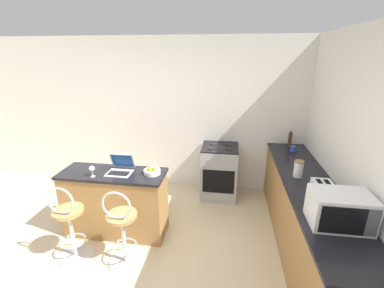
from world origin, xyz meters
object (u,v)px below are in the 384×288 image
toaster (323,191)px  storage_jar (298,169)px  laptop (121,168)px  stove_range (219,171)px  mug_blue (293,149)px  fruit_bowl (152,171)px  wine_glass_tall (92,169)px  pepper_mill (290,139)px  bar_stool_far (122,230)px  bar_stool_near (69,225)px  microwave (340,210)px

toaster → storage_jar: (-0.14, 0.48, 0.02)m
laptop → stove_range: bearing=42.9°
mug_blue → fruit_bowl: size_ratio=0.46×
wine_glass_tall → laptop: bearing=32.5°
fruit_bowl → pepper_mill: bearing=33.9°
wine_glass_tall → mug_blue: wine_glass_tall is taller
wine_glass_tall → mug_blue: bearing=25.6°
stove_range → bar_stool_far: bearing=-120.4°
bar_stool_far → wine_glass_tall: (-0.50, 0.39, 0.53)m
bar_stool_far → laptop: 0.79m
bar_stool_near → laptop: laptop is taller
storage_jar → mug_blue: storage_jar is taller
laptop → stove_range: 1.73m
pepper_mill → bar_stool_far: bearing=-138.7°
wine_glass_tall → fruit_bowl: size_ratio=0.68×
fruit_bowl → bar_stool_far: bearing=-109.4°
bar_stool_far → fruit_bowl: 0.76m
toaster → fruit_bowl: size_ratio=1.31×
storage_jar → wine_glass_tall: storage_jar is taller
laptop → fruit_bowl: (0.42, -0.01, -0.02)m
bar_stool_near → microwave: size_ratio=2.00×
laptop → wine_glass_tall: size_ratio=2.17×
toaster → mug_blue: 1.38m
bar_stool_far → toaster: 2.20m
laptop → pepper_mill: size_ratio=1.13×
toaster → mug_blue: (0.01, 1.38, -0.04)m
pepper_mill → toaster: bearing=-89.6°
storage_jar → fruit_bowl: (-1.78, -0.18, -0.07)m
bar_stool_far → microwave: 2.19m
laptop → microwave: 2.44m
bar_stool_near → mug_blue: bar_stool_near is taller
pepper_mill → storage_jar: (-0.13, -1.10, -0.02)m
microwave → toaster: bearing=87.8°
bar_stool_far → pepper_mill: (2.11, 1.85, 0.56)m
stove_range → storage_jar: (0.98, -0.95, 0.55)m
mug_blue → stove_range: bearing=177.3°
bar_stool_far → microwave: (2.10, -0.18, 0.58)m
bar_stool_far → stove_range: bar_stool_far is taller
laptop → fruit_bowl: bearing=-0.9°
bar_stool_far → toaster: (2.12, 0.27, 0.51)m
stove_range → wine_glass_tall: wine_glass_tall is taller
mug_blue → fruit_bowl: fruit_bowl is taller
bar_stool_near → wine_glass_tall: size_ratio=6.94×
storage_jar → bar_stool_near: bearing=-164.0°
stove_range → wine_glass_tall: size_ratio=6.32×
stove_range → fruit_bowl: (-0.80, -1.14, 0.48)m
bar_stool_far → storage_jar: size_ratio=4.74×
wine_glass_tall → fruit_bowl: (0.70, 0.17, -0.06)m
wine_glass_tall → bar_stool_near: bearing=-108.9°
microwave → mug_blue: bearing=89.2°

